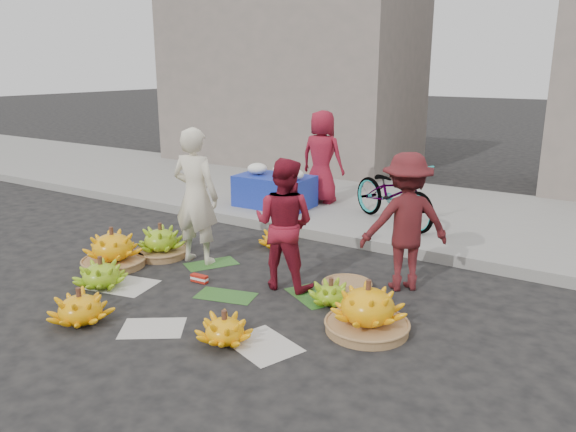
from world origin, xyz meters
The scene contains 23 objects.
ground centered at (0.00, 0.00, 0.00)m, with size 80.00×80.00×0.00m, color black.
curb centered at (0.00, 2.20, 0.07)m, with size 40.00×0.25×0.15m, color gray.
sidewalk centered at (0.00, 4.30, 0.06)m, with size 40.00×4.00×0.12m, color gray.
building_left centered at (-4.00, 7.20, 2.00)m, with size 6.00×3.00×4.00m, color gray.
newspaper_scatter centered at (0.00, -0.80, 0.00)m, with size 3.20×1.80×0.00m, color beige, non-canonical shape.
banana_leaves centered at (-0.10, 0.20, 0.00)m, with size 2.00×1.00×0.00m, color #24551C, non-canonical shape.
banana_bunch_0 centered at (-1.89, -0.23, 0.23)m, with size 0.78×0.78×0.52m.
banana_bunch_1 centered at (-1.46, -0.76, 0.16)m, with size 0.77×0.77×0.37m.
banana_bunch_2 centered at (-0.89, -1.49, 0.16)m, with size 0.75×0.75×0.37m.
banana_bunch_3 centered at (0.57, -1.04, 0.14)m, with size 0.63×0.63×0.32m.
banana_bunch_4 centered at (1.57, -0.13, 0.23)m, with size 0.86×0.86×0.52m.
banana_bunch_5 centered at (0.97, 0.25, 0.12)m, with size 0.53×0.53×0.29m.
banana_bunch_6 centered at (-1.65, 0.37, 0.20)m, with size 0.78×0.78×0.46m.
banana_bunch_7 centered at (-0.58, 1.54, 0.13)m, with size 0.64×0.64×0.31m.
basket_spare centered at (0.93, 0.72, 0.03)m, with size 0.55×0.55×0.06m, color olive.
incense_stack centered at (-0.61, -0.06, 0.05)m, with size 0.21×0.07×0.09m, color #B41F13.
vendor_cream centered at (-1.11, 0.49, 0.87)m, with size 0.63×0.42×1.74m, color beige.
vendor_red centered at (0.29, 0.39, 0.75)m, with size 0.73×0.57×1.49m, color maroon.
man_striped centered at (1.45, 1.09, 0.78)m, with size 1.01×0.58×1.56m, color maroon.
flower_table centered at (-1.65, 3.06, 0.42)m, with size 1.30×0.84×0.74m.
grey_bucket centered at (-2.30, 3.20, 0.30)m, with size 0.32×0.32×0.37m, color slate.
flower_vendor centered at (-1.13, 3.76, 0.92)m, with size 0.78×0.51×1.60m, color maroon.
bicycle centered at (0.46, 3.16, 0.59)m, with size 1.80×0.63×0.95m, color gray.
Camera 1 is at (3.59, -4.66, 2.48)m, focal length 35.00 mm.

